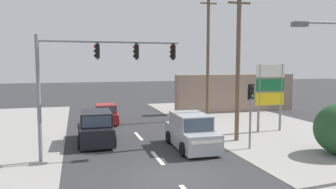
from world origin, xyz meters
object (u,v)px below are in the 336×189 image
traffic_signal_mast (91,70)px  suv_oncoming_mid (191,132)px  utility_pole_background_right (208,52)px  shopping_plaza_sign (270,88)px  pedestal_signal_right_kerb (251,105)px  hatchback_receding_far (106,115)px  utility_pole_midground_right (238,60)px  suv_crossing_left (96,128)px

traffic_signal_mast → suv_oncoming_mid: size_ratio=1.51×
utility_pole_background_right → shopping_plaza_sign: bearing=-69.2°
suv_oncoming_mid → shopping_plaza_sign: bearing=22.2°
utility_pole_background_right → shopping_plaza_sign: size_ratio=2.30×
utility_pole_background_right → pedestal_signal_right_kerb: 10.13m
suv_oncoming_mid → hatchback_receding_far: bearing=114.0°
utility_pole_background_right → pedestal_signal_right_kerb: utility_pole_background_right is taller
pedestal_signal_right_kerb → hatchback_receding_far: pedestal_signal_right_kerb is taller
utility_pole_midground_right → suv_crossing_left: 9.30m
hatchback_receding_far → suv_crossing_left: bearing=-100.1°
shopping_plaza_sign → hatchback_receding_far: shopping_plaza_sign is taller
utility_pole_background_right → suv_crossing_left: (-9.45, -5.78, -4.66)m
utility_pole_midground_right → utility_pole_background_right: utility_pole_background_right is taller
utility_pole_background_right → pedestal_signal_right_kerb: size_ratio=2.98×
utility_pole_background_right → suv_oncoming_mid: (-4.47, -8.45, -4.66)m
utility_pole_midground_right → utility_pole_background_right: bearing=80.6°
shopping_plaza_sign → hatchback_receding_far: (-10.55, 6.03, -2.28)m
traffic_signal_mast → hatchback_receding_far: 10.08m
utility_pole_background_right → hatchback_receding_far: 9.68m
utility_pole_background_right → shopping_plaza_sign: 6.65m
utility_pole_background_right → shopping_plaza_sign: (2.18, -5.73, -2.56)m
utility_pole_midground_right → shopping_plaza_sign: size_ratio=2.01×
shopping_plaza_sign → hatchback_receding_far: bearing=150.3°
suv_oncoming_mid → suv_crossing_left: (-4.98, 2.67, 0.00)m
utility_pole_midground_right → suv_oncoming_mid: 5.20m
shopping_plaza_sign → utility_pole_background_right: bearing=110.8°
pedestal_signal_right_kerb → traffic_signal_mast: bearing=176.3°
suv_oncoming_mid → suv_crossing_left: 5.65m
hatchback_receding_far → utility_pole_background_right: bearing=-2.0°
utility_pole_midground_right → shopping_plaza_sign: (3.43, 1.86, -1.89)m
utility_pole_midground_right → traffic_signal_mast: size_ratio=1.34×
pedestal_signal_right_kerb → suv_crossing_left: pedestal_signal_right_kerb is taller
traffic_signal_mast → suv_crossing_left: size_ratio=1.51×
hatchback_receding_far → utility_pole_midground_right: bearing=-47.9°
utility_pole_midground_right → suv_crossing_left: utility_pole_midground_right is taller
traffic_signal_mast → pedestal_signal_right_kerb: (8.36, -0.54, -1.94)m
pedestal_signal_right_kerb → shopping_plaza_sign: bearing=46.1°
utility_pole_midground_right → traffic_signal_mast: utility_pole_midground_right is taller
suv_crossing_left → hatchback_receding_far: bearing=79.9°
utility_pole_background_right → traffic_signal_mast: bearing=-137.5°
utility_pole_background_right → pedestal_signal_right_kerb: (-1.46, -9.52, -3.13)m
pedestal_signal_right_kerb → shopping_plaza_sign: (3.64, 3.79, 0.57)m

